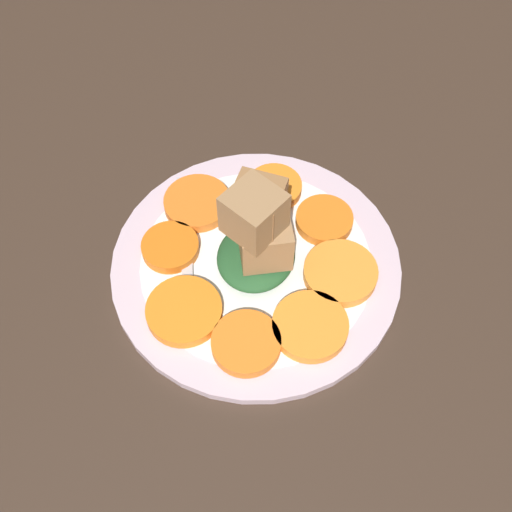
% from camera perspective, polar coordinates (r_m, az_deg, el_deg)
% --- Properties ---
extents(table_slab, '(1.20, 1.20, 0.02)m').
position_cam_1_polar(table_slab, '(0.66, 0.00, -1.47)').
color(table_slab, '#38281E').
rests_on(table_slab, ground).
extents(plate, '(0.29, 0.29, 0.01)m').
position_cam_1_polar(plate, '(0.65, 0.00, -0.76)').
color(plate, silver).
rests_on(plate, table_slab).
extents(carrot_slice_0, '(0.06, 0.06, 0.01)m').
position_cam_1_polar(carrot_slice_0, '(0.67, 6.09, 3.21)').
color(carrot_slice_0, orange).
rests_on(carrot_slice_0, plate).
extents(carrot_slice_1, '(0.06, 0.06, 0.01)m').
position_cam_1_polar(carrot_slice_1, '(0.69, 1.63, 6.12)').
color(carrot_slice_1, orange).
rests_on(carrot_slice_1, plate).
extents(carrot_slice_2, '(0.07, 0.07, 0.01)m').
position_cam_1_polar(carrot_slice_2, '(0.68, -5.25, 4.73)').
color(carrot_slice_2, orange).
rests_on(carrot_slice_2, plate).
extents(carrot_slice_3, '(0.06, 0.06, 0.01)m').
position_cam_1_polar(carrot_slice_3, '(0.65, -7.63, 0.79)').
color(carrot_slice_3, orange).
rests_on(carrot_slice_3, plate).
extents(carrot_slice_4, '(0.07, 0.07, 0.01)m').
position_cam_1_polar(carrot_slice_4, '(0.61, -6.41, -4.88)').
color(carrot_slice_4, orange).
rests_on(carrot_slice_4, plate).
extents(carrot_slice_5, '(0.06, 0.06, 0.01)m').
position_cam_1_polar(carrot_slice_5, '(0.59, -0.88, -7.75)').
color(carrot_slice_5, orange).
rests_on(carrot_slice_5, plate).
extents(carrot_slice_6, '(0.07, 0.07, 0.01)m').
position_cam_1_polar(carrot_slice_6, '(0.60, 4.83, -6.24)').
color(carrot_slice_6, orange).
rests_on(carrot_slice_6, plate).
extents(carrot_slice_7, '(0.07, 0.07, 0.01)m').
position_cam_1_polar(carrot_slice_7, '(0.64, 7.52, -1.49)').
color(carrot_slice_7, orange).
rests_on(carrot_slice_7, plate).
extents(center_pile, '(0.09, 0.08, 0.11)m').
position_cam_1_polar(center_pile, '(0.60, 0.37, 2.10)').
color(center_pile, '#235128').
rests_on(center_pile, plate).
extents(fork, '(0.19, 0.08, 0.00)m').
position_cam_1_polar(fork, '(0.65, -6.13, 0.61)').
color(fork, '#B2B2B7').
rests_on(fork, plate).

